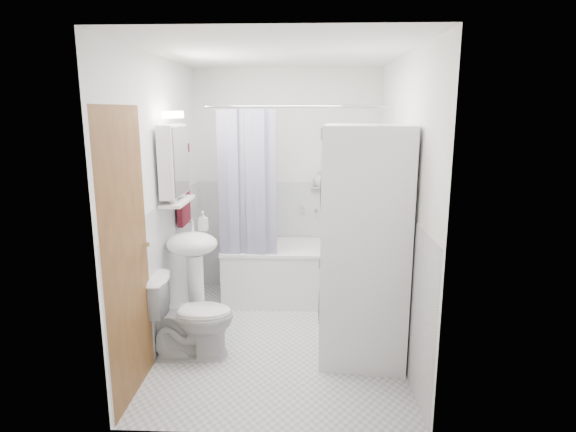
{
  "coord_description": "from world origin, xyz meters",
  "views": [
    {
      "loc": [
        0.23,
        -3.91,
        1.96
      ],
      "look_at": [
        0.06,
        0.15,
        1.07
      ],
      "focal_mm": 30.0,
      "sensor_mm": 36.0,
      "label": 1
    }
  ],
  "objects_px": {
    "sink": "(193,260)",
    "washer_dryer": "(365,245)",
    "bathtub": "(297,270)",
    "toilet": "(191,317)"
  },
  "relations": [
    {
      "from": "sink",
      "to": "washer_dryer",
      "type": "xyz_separation_m",
      "value": [
        1.43,
        -0.27,
        0.23
      ]
    },
    {
      "from": "bathtub",
      "to": "washer_dryer",
      "type": "height_order",
      "value": "washer_dryer"
    },
    {
      "from": "sink",
      "to": "toilet",
      "type": "relative_size",
      "value": 1.5
    },
    {
      "from": "sink",
      "to": "toilet",
      "type": "bearing_deg",
      "value": -82.51
    },
    {
      "from": "toilet",
      "to": "sink",
      "type": "bearing_deg",
      "value": 4.11
    },
    {
      "from": "bathtub",
      "to": "toilet",
      "type": "relative_size",
      "value": 2.19
    },
    {
      "from": "bathtub",
      "to": "toilet",
      "type": "height_order",
      "value": "toilet"
    },
    {
      "from": "toilet",
      "to": "washer_dryer",
      "type": "bearing_deg",
      "value": -90.0
    },
    {
      "from": "washer_dryer",
      "to": "toilet",
      "type": "height_order",
      "value": "washer_dryer"
    },
    {
      "from": "bathtub",
      "to": "sink",
      "type": "bearing_deg",
      "value": -133.7
    }
  ]
}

